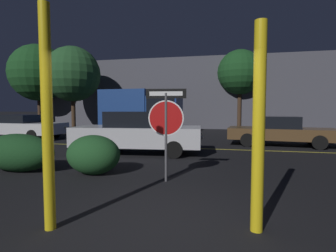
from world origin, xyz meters
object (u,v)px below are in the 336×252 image
hedge_bush_2 (93,155)px  passing_car_2 (137,133)px  yellow_pole_left (47,119)px  passing_car_1 (23,126)px  yellow_pole_right (259,128)px  tree_1 (38,73)px  stop_sign (166,117)px  passing_car_3 (280,131)px  hedge_bush_1 (18,153)px  tree_2 (73,74)px  tree_0 (240,72)px  delivery_truck (142,110)px

hedge_bush_2 → passing_car_2: 3.37m
yellow_pole_left → passing_car_1: size_ratio=0.64×
yellow_pole_right → passing_car_1: yellow_pole_right is taller
yellow_pole_right → tree_1: tree_1 is taller
yellow_pole_left → yellow_pole_right: size_ratio=1.09×
passing_car_2 → stop_sign: bearing=23.2°
passing_car_2 → passing_car_3: passing_car_2 is taller
hedge_bush_1 → tree_2: tree_2 is taller
tree_0 → passing_car_3: bearing=-81.7°
yellow_pole_left → hedge_bush_1: bearing=137.4°
yellow_pole_left → hedge_bush_1: yellow_pole_left is taller
delivery_truck → tree_1: size_ratio=0.76×
delivery_truck → stop_sign: bearing=24.1°
yellow_pole_right → hedge_bush_1: bearing=159.0°
passing_car_2 → passing_car_3: 6.68m
stop_sign → passing_car_2: 4.17m
tree_1 → tree_2: size_ratio=1.13×
passing_car_1 → tree_1: (-5.26, 8.06, 4.24)m
passing_car_1 → passing_car_2: size_ratio=0.98×
yellow_pole_left → stop_sign: bearing=68.7°
passing_car_2 → tree_1: size_ratio=0.67×
tree_2 → yellow_pole_left: bearing=-58.9°
passing_car_3 → tree_2: size_ratio=0.74×
tree_1 → tree_2: tree_1 is taller
hedge_bush_1 → yellow_pole_left: bearing=-42.6°
passing_car_3 → tree_0: (-1.35, 9.27, 3.96)m
stop_sign → hedge_bush_1: size_ratio=1.01×
hedge_bush_2 → passing_car_2: bearing=89.4°
passing_car_2 → passing_car_3: bearing=115.2°
passing_car_3 → tree_1: tree_1 is taller
stop_sign → delivery_truck: bearing=104.0°
yellow_pole_right → hedge_bush_2: bearing=147.3°
yellow_pole_right → tree_0: bearing=87.9°
tree_0 → tree_2: (-12.98, -3.33, -0.21)m
stop_sign → hedge_bush_1: stop_sign is taller
passing_car_3 → stop_sign: bearing=-22.8°
delivery_truck → passing_car_2: bearing=20.3°
hedge_bush_1 → passing_car_3: passing_car_3 is taller
yellow_pole_left → hedge_bush_2: 3.30m
stop_sign → tree_1: size_ratio=0.29×
passing_car_3 → tree_1: 21.09m
hedge_bush_1 → passing_car_2: 4.14m
yellow_pole_left → delivery_truck: bearing=103.0°
stop_sign → yellow_pole_right: yellow_pole_right is taller
tree_0 → yellow_pole_right: bearing=-92.1°
hedge_bush_2 → passing_car_3: 8.89m
yellow_pole_left → passing_car_3: size_ratio=0.64×
yellow_pole_right → passing_car_2: (-3.74, 5.78, -0.65)m
passing_car_2 → tree_2: 13.19m
yellow_pole_left → yellow_pole_right: (2.84, 0.56, -0.13)m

